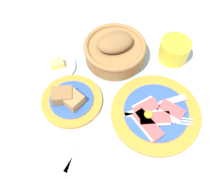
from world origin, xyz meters
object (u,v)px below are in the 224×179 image
sugar_cup (174,50)px  butter_dish (58,66)px  bread_plate (71,100)px  fork_on_cloth (84,142)px  bread_basket (115,50)px  breakfast_plate (155,114)px

sugar_cup → butter_dish: 0.37m
bread_plate → fork_on_cloth: 0.13m
bread_plate → fork_on_cloth: size_ratio=1.06×
bread_basket → fork_on_cloth: bearing=-109.8°
sugar_cup → bread_basket: bread_basket is taller
bread_basket → butter_dish: bread_basket is taller
bread_plate → breakfast_plate: bearing=-14.2°
bread_plate → sugar_cup: (0.32, 0.15, 0.02)m
bread_plate → fork_on_cloth: bearing=-73.6°
butter_dish → fork_on_cloth: (0.08, -0.25, -0.01)m
sugar_cup → fork_on_cloth: 0.39m
bread_basket → breakfast_plate: bearing=-65.7°
breakfast_plate → sugar_cup: sugar_cup is taller
bread_basket → butter_dish: size_ratio=1.76×
bread_plate → fork_on_cloth: (0.04, -0.12, -0.01)m
fork_on_cloth → sugar_cup: bearing=-13.8°
breakfast_plate → bread_basket: bread_basket is taller
bread_plate → bread_basket: 0.21m
sugar_cup → fork_on_cloth: (-0.29, -0.27, -0.03)m
fork_on_cloth → breakfast_plate: bearing=-39.0°
butter_dish → fork_on_cloth: size_ratio=0.67×
bread_plate → butter_dish: bearing=108.6°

